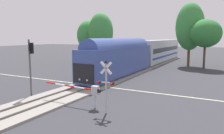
{
  "coord_description": "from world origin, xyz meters",
  "views": [
    {
      "loc": [
        13.84,
        -21.24,
        5.67
      ],
      "look_at": [
        1.32,
        2.22,
        2.0
      ],
      "focal_mm": 35.25,
      "sensor_mm": 36.0,
      "label": 1
    }
  ],
  "objects_px": {
    "traffic_signal_median": "(30,59)",
    "commuter_train": "(145,52)",
    "oak_far_right": "(206,33)",
    "oak_behind_train": "(101,32)",
    "crossing_gate_near": "(89,90)",
    "elm_centre_background": "(190,27)",
    "crossing_signal_mast": "(106,81)",
    "pine_left_background": "(89,35)"
  },
  "relations": [
    {
      "from": "traffic_signal_median",
      "to": "commuter_train",
      "type": "bearing_deg",
      "value": 84.61
    },
    {
      "from": "oak_far_right",
      "to": "oak_behind_train",
      "type": "xyz_separation_m",
      "value": [
        -20.16,
        -2.41,
        0.42
      ]
    },
    {
      "from": "commuter_train",
      "to": "oak_far_right",
      "type": "relative_size",
      "value": 4.82
    },
    {
      "from": "oak_behind_train",
      "to": "oak_far_right",
      "type": "bearing_deg",
      "value": 6.8
    },
    {
      "from": "crossing_gate_near",
      "to": "elm_centre_background",
      "type": "relative_size",
      "value": 0.48
    },
    {
      "from": "traffic_signal_median",
      "to": "elm_centre_background",
      "type": "bearing_deg",
      "value": 72.94
    },
    {
      "from": "commuter_train",
      "to": "elm_centre_background",
      "type": "bearing_deg",
      "value": 38.86
    },
    {
      "from": "crossing_gate_near",
      "to": "crossing_signal_mast",
      "type": "height_order",
      "value": "crossing_signal_mast"
    },
    {
      "from": "oak_far_right",
      "to": "traffic_signal_median",
      "type": "bearing_deg",
      "value": -113.53
    },
    {
      "from": "traffic_signal_median",
      "to": "crossing_signal_mast",
      "type": "bearing_deg",
      "value": -4.02
    },
    {
      "from": "elm_centre_background",
      "to": "oak_behind_train",
      "type": "relative_size",
      "value": 1.14
    },
    {
      "from": "crossing_signal_mast",
      "to": "pine_left_background",
      "type": "distance_m",
      "value": 35.25
    },
    {
      "from": "elm_centre_background",
      "to": "pine_left_background",
      "type": "bearing_deg",
      "value": -173.71
    },
    {
      "from": "crossing_gate_near",
      "to": "crossing_signal_mast",
      "type": "bearing_deg",
      "value": -19.54
    },
    {
      "from": "commuter_train",
      "to": "traffic_signal_median",
      "type": "relative_size",
      "value": 7.78
    },
    {
      "from": "pine_left_background",
      "to": "oak_behind_train",
      "type": "relative_size",
      "value": 0.89
    },
    {
      "from": "crossing_gate_near",
      "to": "pine_left_background",
      "type": "xyz_separation_m",
      "value": [
        -18.53,
        27.71,
        4.56
      ]
    },
    {
      "from": "traffic_signal_median",
      "to": "elm_centre_background",
      "type": "height_order",
      "value": "elm_centre_background"
    },
    {
      "from": "oak_far_right",
      "to": "pine_left_background",
      "type": "bearing_deg",
      "value": -179.14
    },
    {
      "from": "oak_far_right",
      "to": "crossing_gate_near",
      "type": "bearing_deg",
      "value": -101.93
    },
    {
      "from": "crossing_signal_mast",
      "to": "oak_behind_train",
      "type": "xyz_separation_m",
      "value": [
        -16.24,
        26.38,
        4.21
      ]
    },
    {
      "from": "elm_centre_background",
      "to": "oak_far_right",
      "type": "height_order",
      "value": "elm_centre_background"
    },
    {
      "from": "crossing_gate_near",
      "to": "oak_far_right",
      "type": "xyz_separation_m",
      "value": [
        5.93,
        28.08,
        4.84
      ]
    },
    {
      "from": "commuter_train",
      "to": "crossing_gate_near",
      "type": "distance_m",
      "value": 24.84
    },
    {
      "from": "elm_centre_background",
      "to": "traffic_signal_median",
      "type": "bearing_deg",
      "value": -107.06
    },
    {
      "from": "crossing_gate_near",
      "to": "traffic_signal_median",
      "type": "relative_size",
      "value": 1.06
    },
    {
      "from": "pine_left_background",
      "to": "elm_centre_background",
      "type": "xyz_separation_m",
      "value": [
        21.45,
        2.36,
        1.61
      ]
    },
    {
      "from": "commuter_train",
      "to": "crossing_signal_mast",
      "type": "bearing_deg",
      "value": -76.52
    },
    {
      "from": "elm_centre_background",
      "to": "crossing_gate_near",
      "type": "bearing_deg",
      "value": -95.54
    },
    {
      "from": "commuter_train",
      "to": "crossing_signal_mast",
      "type": "distance_m",
      "value": 25.91
    },
    {
      "from": "traffic_signal_median",
      "to": "oak_behind_train",
      "type": "xyz_separation_m",
      "value": [
        -7.88,
        25.8,
        3.02
      ]
    },
    {
      "from": "traffic_signal_median",
      "to": "elm_centre_background",
      "type": "distance_m",
      "value": 31.83
    },
    {
      "from": "crossing_signal_mast",
      "to": "oak_behind_train",
      "type": "bearing_deg",
      "value": 121.61
    },
    {
      "from": "commuter_train",
      "to": "oak_behind_train",
      "type": "xyz_separation_m",
      "value": [
        -10.2,
        1.19,
        3.87
      ]
    },
    {
      "from": "crossing_gate_near",
      "to": "pine_left_background",
      "type": "bearing_deg",
      "value": 123.78
    },
    {
      "from": "crossing_signal_mast",
      "to": "elm_centre_background",
      "type": "xyz_separation_m",
      "value": [
        0.91,
        30.79,
        5.12
      ]
    },
    {
      "from": "crossing_gate_near",
      "to": "oak_far_right",
      "type": "relative_size",
      "value": 0.66
    },
    {
      "from": "commuter_train",
      "to": "crossing_gate_near",
      "type": "height_order",
      "value": "commuter_train"
    },
    {
      "from": "crossing_gate_near",
      "to": "oak_far_right",
      "type": "bearing_deg",
      "value": 78.07
    },
    {
      "from": "crossing_signal_mast",
      "to": "oak_far_right",
      "type": "xyz_separation_m",
      "value": [
        3.92,
        28.79,
        3.8
      ]
    },
    {
      "from": "elm_centre_background",
      "to": "commuter_train",
      "type": "bearing_deg",
      "value": -141.14
    },
    {
      "from": "crossing_gate_near",
      "to": "crossing_signal_mast",
      "type": "xyz_separation_m",
      "value": [
        2.01,
        -0.71,
        1.04
      ]
    }
  ]
}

